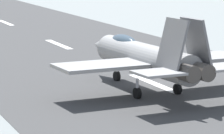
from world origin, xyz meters
name	(u,v)px	position (x,y,z in m)	size (l,w,h in m)	color
ground_plane	(159,86)	(0.00, 0.00, 0.00)	(400.00, 400.00, 0.00)	gray
runway_strip	(159,86)	(-0.02, 0.00, 0.01)	(240.00, 26.00, 0.02)	#3C3C3D
fighter_jet	(145,57)	(-1.55, 1.89, 2.50)	(16.10, 14.10, 5.70)	gray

